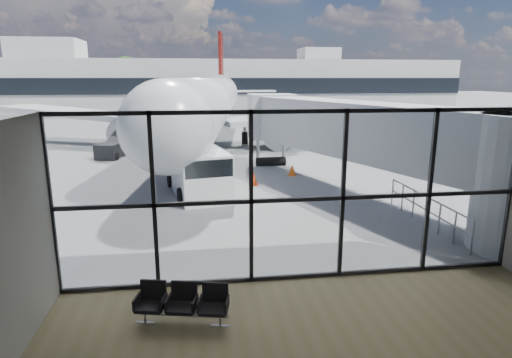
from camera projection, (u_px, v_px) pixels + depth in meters
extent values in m
plane|color=slate|center=(219.00, 124.00, 50.02)|extent=(220.00, 220.00, 0.00)
cube|color=silver|center=(361.00, 127.00, 6.57)|extent=(12.00, 8.00, 0.02)
cube|color=white|center=(298.00, 198.00, 10.94)|extent=(12.00, 0.04, 4.50)
cube|color=black|center=(296.00, 276.00, 11.45)|extent=(12.00, 0.12, 0.10)
cube|color=black|center=(297.00, 199.00, 10.95)|extent=(12.00, 0.12, 0.10)
cube|color=black|center=(300.00, 111.00, 10.44)|extent=(12.00, 0.12, 0.10)
cube|color=black|center=(51.00, 207.00, 10.15)|extent=(0.10, 0.12, 4.50)
cube|color=black|center=(154.00, 203.00, 10.47)|extent=(0.10, 0.12, 4.50)
cube|color=black|center=(251.00, 199.00, 10.78)|extent=(0.10, 0.12, 4.50)
cube|color=black|center=(343.00, 196.00, 11.10)|extent=(0.10, 0.12, 4.50)
cube|color=black|center=(429.00, 193.00, 11.42)|extent=(0.10, 0.12, 4.50)
cube|color=black|center=(511.00, 189.00, 11.74)|extent=(0.10, 0.12, 4.50)
cube|color=#AEB1B4|center=(356.00, 129.00, 19.08)|extent=(7.45, 14.81, 2.40)
cube|color=#AEB1B4|center=(271.00, 116.00, 25.48)|extent=(2.60, 2.20, 2.60)
cylinder|color=gray|center=(258.00, 151.00, 25.86)|extent=(0.20, 0.20, 1.80)
cylinder|color=gray|center=(284.00, 151.00, 26.07)|extent=(0.20, 0.20, 1.80)
cylinder|color=black|center=(271.00, 161.00, 26.11)|extent=(1.80, 0.56, 0.56)
cylinder|color=gray|center=(472.00, 238.00, 12.85)|extent=(0.06, 0.06, 1.10)
cylinder|color=gray|center=(455.00, 228.00, 13.72)|extent=(0.06, 0.06, 1.10)
cylinder|color=gray|center=(439.00, 219.00, 14.58)|extent=(0.06, 0.06, 1.10)
cylinder|color=gray|center=(425.00, 211.00, 15.45)|extent=(0.06, 0.06, 1.10)
cylinder|color=gray|center=(413.00, 204.00, 16.32)|extent=(0.06, 0.06, 1.10)
cylinder|color=gray|center=(402.00, 197.00, 17.19)|extent=(0.06, 0.06, 1.10)
cylinder|color=gray|center=(392.00, 192.00, 18.05)|extent=(0.06, 0.06, 1.10)
cylinder|color=gray|center=(427.00, 197.00, 15.33)|extent=(0.06, 5.40, 0.06)
cylinder|color=gray|center=(426.00, 210.00, 15.44)|extent=(0.06, 5.40, 0.06)
cube|color=silver|center=(211.00, 85.00, 70.30)|extent=(80.00, 12.00, 8.00)
cube|color=black|center=(213.00, 86.00, 64.42)|extent=(80.00, 0.20, 2.40)
cube|color=silver|center=(47.00, 49.00, 65.72)|extent=(10.00, 8.00, 3.00)
cube|color=silver|center=(318.00, 55.00, 71.52)|extent=(6.00, 6.00, 2.00)
cylinder|color=#382619|center=(24.00, 98.00, 76.10)|extent=(0.50, 0.50, 3.42)
sphere|color=black|center=(21.00, 74.00, 75.13)|extent=(6.27, 6.27, 6.27)
cylinder|color=#382619|center=(59.00, 100.00, 76.98)|extent=(0.50, 0.50, 2.70)
sphere|color=black|center=(57.00, 81.00, 76.21)|extent=(4.95, 4.95, 4.95)
cylinder|color=#382619|center=(94.00, 99.00, 77.73)|extent=(0.50, 0.50, 3.06)
sphere|color=black|center=(92.00, 77.00, 76.86)|extent=(5.61, 5.61, 5.61)
cylinder|color=#382619|center=(128.00, 97.00, 78.48)|extent=(0.50, 0.50, 3.42)
sphere|color=black|center=(126.00, 74.00, 77.51)|extent=(6.27, 6.27, 6.27)
cube|color=gray|center=(182.00, 315.00, 9.27)|extent=(2.00, 0.50, 0.04)
cube|color=black|center=(151.00, 306.00, 9.28)|extent=(0.67, 0.64, 0.07)
cube|color=black|center=(154.00, 290.00, 9.47)|extent=(0.57, 0.18, 0.51)
cube|color=black|center=(182.00, 308.00, 9.23)|extent=(0.67, 0.64, 0.07)
cube|color=black|center=(184.00, 292.00, 9.42)|extent=(0.57, 0.18, 0.51)
cube|color=black|center=(214.00, 309.00, 9.17)|extent=(0.67, 0.64, 0.07)
cube|color=black|center=(215.00, 293.00, 9.37)|extent=(0.57, 0.18, 0.51)
cylinder|color=gray|center=(145.00, 318.00, 9.36)|extent=(0.06, 0.06, 0.23)
cylinder|color=gray|center=(220.00, 321.00, 9.23)|extent=(0.06, 0.06, 0.23)
cylinder|color=silver|center=(206.00, 104.00, 33.40)|extent=(7.94, 32.62, 3.99)
sphere|color=silver|center=(166.00, 127.00, 17.65)|extent=(3.99, 3.99, 3.99)
cone|color=silver|center=(222.00, 92.00, 51.70)|extent=(4.76, 6.92, 3.99)
cube|color=black|center=(169.00, 113.00, 18.16)|extent=(2.52, 1.58, 0.54)
cube|color=silver|center=(94.00, 115.00, 34.54)|extent=(16.22, 10.18, 1.28)
cylinder|color=black|center=(132.00, 131.00, 32.74)|extent=(2.70, 3.92, 2.27)
cube|color=silver|center=(192.00, 91.00, 51.10)|extent=(6.24, 3.77, 0.19)
cube|color=silver|center=(320.00, 114.00, 34.78)|extent=(16.59, 6.68, 1.28)
cylinder|color=black|center=(278.00, 131.00, 32.88)|extent=(2.70, 3.92, 2.27)
cube|color=silver|center=(250.00, 91.00, 51.19)|extent=(6.08, 2.45, 0.19)
cube|color=#5D110D|center=(221.00, 61.00, 50.87)|extent=(0.83, 4.11, 6.48)
cylinder|color=gray|center=(178.00, 174.00, 20.32)|extent=(0.22, 0.22, 1.51)
cylinder|color=black|center=(178.00, 182.00, 20.41)|extent=(0.36, 0.78, 0.76)
cylinder|color=black|center=(170.00, 138.00, 34.52)|extent=(0.61, 1.09, 1.04)
cylinder|color=black|center=(245.00, 138.00, 34.60)|extent=(0.61, 1.09, 1.04)
cube|color=white|center=(198.00, 171.00, 19.68)|extent=(3.01, 5.17, 2.11)
cube|color=black|center=(206.00, 166.00, 17.90)|extent=(2.21, 1.63, 0.74)
cylinder|color=black|center=(181.00, 196.00, 18.05)|extent=(0.40, 0.77, 0.74)
cylinder|color=black|center=(229.00, 192.00, 18.72)|extent=(0.40, 0.77, 0.74)
cylinder|color=black|center=(171.00, 180.00, 20.95)|extent=(0.40, 0.77, 0.74)
cylinder|color=black|center=(213.00, 176.00, 21.62)|extent=(0.40, 0.77, 0.74)
cube|color=black|center=(113.00, 149.00, 28.83)|extent=(1.95, 3.09, 0.95)
cube|color=black|center=(119.00, 137.00, 29.77)|extent=(1.66, 2.57, 0.98)
cylinder|color=black|center=(97.00, 156.00, 28.03)|extent=(0.29, 0.51, 0.48)
cylinder|color=black|center=(117.00, 156.00, 27.91)|extent=(0.29, 0.51, 0.48)
cylinder|color=black|center=(109.00, 151.00, 29.88)|extent=(0.29, 0.51, 0.48)
cylinder|color=black|center=(128.00, 151.00, 29.76)|extent=(0.29, 0.51, 0.48)
cube|color=#B89F15|center=(12.00, 159.00, 26.06)|extent=(2.45, 3.05, 0.76)
cube|color=gray|center=(20.00, 139.00, 26.52)|extent=(2.07, 2.51, 1.41)
cylinder|color=black|center=(10.00, 166.00, 25.02)|extent=(0.34, 0.46, 0.42)
cylinder|color=black|center=(15.00, 159.00, 27.20)|extent=(0.34, 0.46, 0.42)
cylinder|color=black|center=(35.00, 160.00, 26.80)|extent=(0.34, 0.46, 0.42)
cube|color=#E13C0B|center=(253.00, 185.00, 21.44)|extent=(0.45, 0.45, 0.03)
cone|color=#E13C0B|center=(253.00, 179.00, 21.37)|extent=(0.43, 0.43, 0.65)
cube|color=#ED4B0C|center=(213.00, 188.00, 20.78)|extent=(0.39, 0.39, 0.03)
cone|color=#ED4B0C|center=(213.00, 183.00, 20.72)|extent=(0.37, 0.37, 0.55)
cube|color=#D9530B|center=(292.00, 175.00, 23.58)|extent=(0.44, 0.44, 0.03)
cone|color=#D9530B|center=(292.00, 170.00, 23.51)|extent=(0.42, 0.42, 0.63)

